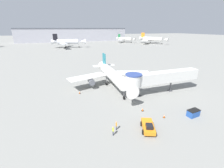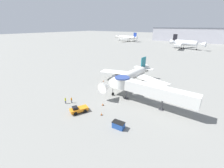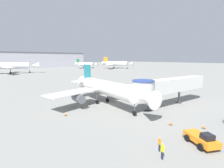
% 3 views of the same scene
% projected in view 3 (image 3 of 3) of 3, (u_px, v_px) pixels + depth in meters
% --- Properties ---
extents(ground_plane, '(800.00, 800.00, 0.00)m').
position_uv_depth(ground_plane, '(110.00, 104.00, 38.55)').
color(ground_plane, gray).
extents(main_airplane, '(26.08, 25.68, 8.52)m').
position_uv_depth(main_airplane, '(106.00, 88.00, 37.94)').
color(main_airplane, white).
rests_on(main_airplane, ground_plane).
extents(jet_bridge, '(21.53, 4.09, 6.10)m').
position_uv_depth(jet_bridge, '(168.00, 86.00, 36.56)').
color(jet_bridge, silver).
rests_on(jet_bridge, ground_plane).
extents(pushback_tug_orange, '(3.42, 4.55, 1.74)m').
position_uv_depth(pushback_tug_orange, '(202.00, 139.00, 20.26)').
color(pushback_tug_orange, orange).
rests_on(pushback_tug_orange, ground_plane).
extents(traffic_cone_apron_front, '(0.44, 0.44, 0.73)m').
position_uv_depth(traffic_cone_apron_front, '(204.00, 126.00, 25.20)').
color(traffic_cone_apron_front, black).
rests_on(traffic_cone_apron_front, ground_plane).
extents(traffic_cone_near_nose, '(0.47, 0.47, 0.78)m').
position_uv_depth(traffic_cone_near_nose, '(171.00, 123.00, 26.55)').
color(traffic_cone_near_nose, black).
rests_on(traffic_cone_near_nose, ground_plane).
extents(traffic_cone_port_wing, '(0.43, 0.43, 0.71)m').
position_uv_depth(traffic_cone_port_wing, '(66.00, 114.00, 30.88)').
color(traffic_cone_port_wing, black).
rests_on(traffic_cone_port_wing, ground_plane).
extents(ground_crew_marshaller, '(0.29, 0.36, 1.66)m').
position_uv_depth(ground_crew_marshaller, '(160.00, 143.00, 18.91)').
color(ground_crew_marshaller, '#1E2338').
rests_on(ground_crew_marshaller, ground_plane).
extents(ground_crew_wing_walker, '(0.29, 0.38, 1.74)m').
position_uv_depth(ground_crew_wing_walker, '(162.00, 150.00, 17.38)').
color(ground_crew_wing_walker, '#1E2338').
rests_on(ground_crew_wing_walker, ground_plane).
extents(background_jet_black_tail, '(29.73, 31.79, 12.03)m').
position_uv_depth(background_jet_black_tail, '(13.00, 66.00, 117.12)').
color(background_jet_black_tail, silver).
rests_on(background_jet_black_tail, ground_plane).
extents(background_jet_orange_tail, '(33.54, 32.07, 11.65)m').
position_uv_depth(background_jet_orange_tail, '(116.00, 63.00, 177.69)').
color(background_jet_orange_tail, white).
rests_on(background_jet_orange_tail, ground_plane).
extents(background_jet_green_tail, '(24.71, 25.31, 9.68)m').
position_uv_depth(background_jet_green_tail, '(85.00, 64.00, 184.39)').
color(background_jet_green_tail, white).
rests_on(background_jet_green_tail, ground_plane).
extents(terminal_building, '(138.56, 21.79, 16.82)m').
position_uv_depth(terminal_building, '(19.00, 60.00, 182.24)').
color(terminal_building, '#A8A8B2').
rests_on(terminal_building, ground_plane).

